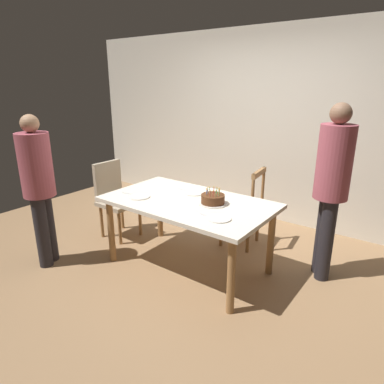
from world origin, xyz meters
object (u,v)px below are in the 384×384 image
(birthday_cake, at_px, (213,200))
(dining_table, at_px, (188,208))
(chair_upholstered, at_px, (115,195))
(plate_near_celebrant, at_px, (139,197))
(person_celebrant, at_px, (38,183))
(person_guest, at_px, (332,183))
(plate_far_side, at_px, (194,193))
(plate_near_guest, at_px, (219,218))
(chair_spindle_back, at_px, (243,209))

(birthday_cake, bearing_deg, dining_table, -166.48)
(chair_upholstered, bearing_deg, plate_near_celebrant, -22.40)
(chair_upholstered, height_order, person_celebrant, person_celebrant)
(dining_table, distance_m, person_guest, 1.41)
(plate_near_celebrant, distance_m, person_celebrant, 1.03)
(plate_far_side, distance_m, chair_upholstered, 1.18)
(plate_far_side, height_order, person_guest, person_guest)
(birthday_cake, xyz_separation_m, plate_near_celebrant, (-0.73, -0.28, -0.04))
(plate_far_side, xyz_separation_m, plate_near_guest, (0.60, -0.45, 0.00))
(chair_spindle_back, xyz_separation_m, person_celebrant, (-1.48, -1.66, 0.45))
(plate_near_guest, height_order, chair_upholstered, chair_upholstered)
(person_celebrant, height_order, person_guest, person_guest)
(person_celebrant, bearing_deg, plate_far_side, 41.77)
(plate_far_side, bearing_deg, person_guest, 19.69)
(plate_near_celebrant, xyz_separation_m, person_guest, (1.66, 0.90, 0.23))
(birthday_cake, bearing_deg, plate_near_celebrant, -158.61)
(birthday_cake, bearing_deg, chair_spindle_back, 94.63)
(plate_far_side, xyz_separation_m, person_celebrant, (-1.20, -1.07, 0.15))
(chair_spindle_back, height_order, person_guest, person_guest)
(dining_table, distance_m, plate_near_guest, 0.56)
(plate_far_side, relative_size, chair_upholstered, 0.23)
(chair_upholstered, bearing_deg, plate_far_side, 6.26)
(dining_table, bearing_deg, plate_near_guest, -23.54)
(plate_near_celebrant, bearing_deg, birthday_cake, 21.39)
(plate_near_celebrant, relative_size, plate_near_guest, 1.00)
(dining_table, relative_size, plate_near_guest, 7.74)
(birthday_cake, relative_size, person_celebrant, 0.17)
(plate_near_guest, bearing_deg, chair_upholstered, 169.70)
(chair_upholstered, relative_size, person_celebrant, 0.59)
(chair_upholstered, bearing_deg, person_celebrant, -92.39)
(plate_near_guest, distance_m, person_guest, 1.15)
(plate_far_side, distance_m, chair_spindle_back, 0.72)
(dining_table, height_order, plate_far_side, plate_far_side)
(plate_near_guest, bearing_deg, plate_far_side, 143.25)
(plate_near_guest, relative_size, chair_spindle_back, 0.23)
(dining_table, height_order, person_celebrant, person_celebrant)
(birthday_cake, relative_size, chair_spindle_back, 0.29)
(dining_table, xyz_separation_m, plate_near_guest, (0.51, -0.22, 0.09))
(plate_far_side, bearing_deg, chair_spindle_back, 64.64)
(dining_table, height_order, plate_near_celebrant, plate_near_celebrant)
(person_celebrant, bearing_deg, plate_near_guest, 19.16)
(plate_near_celebrant, bearing_deg, person_guest, 28.53)
(plate_near_guest, xyz_separation_m, person_celebrant, (-1.79, -0.62, 0.15))
(plate_near_celebrant, relative_size, chair_spindle_back, 0.23)
(person_guest, bearing_deg, chair_spindle_back, 171.97)
(birthday_cake, xyz_separation_m, person_guest, (0.93, 0.62, 0.19))
(plate_near_celebrant, relative_size, person_celebrant, 0.14)
(plate_near_celebrant, bearing_deg, chair_upholstered, 157.60)
(birthday_cake, height_order, plate_near_celebrant, birthday_cake)
(chair_upholstered, xyz_separation_m, person_guest, (2.43, 0.58, 0.46))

